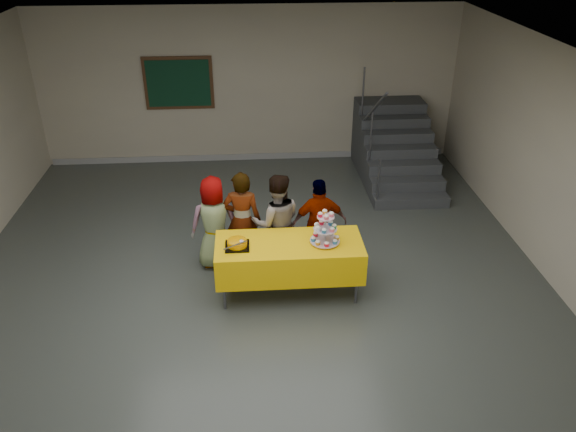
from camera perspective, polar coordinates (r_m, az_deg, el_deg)
name	(u,v)px	position (r m, az deg, el deg)	size (l,w,h in m)	color
room_shell	(252,157)	(6.14, -3.68, 6.04)	(10.00, 10.04, 3.02)	#4C514C
bake_table	(289,257)	(7.24, 0.11, -4.19)	(1.88, 0.78, 0.77)	#595960
cupcake_stand	(325,231)	(7.06, 3.80, -1.50)	(0.38, 0.38, 0.44)	silver
bear_cake	(237,243)	(7.05, -5.19, -2.72)	(0.32, 0.36, 0.12)	black
schoolchild_a	(214,223)	(7.83, -7.50, -0.67)	(0.66, 0.43, 1.35)	#5C5C65
schoolchild_b	(242,221)	(7.74, -4.68, -0.47)	(0.53, 0.35, 1.46)	slate
schoolchild_c	(277,223)	(7.68, -1.15, -0.71)	(0.70, 0.54, 1.44)	slate
schoolchild_d	(319,223)	(7.80, 3.19, -0.74)	(0.77, 0.32, 1.32)	slate
staircase	(393,149)	(10.90, 10.67, 6.70)	(1.30, 2.40, 2.04)	#424447
noticeboard	(179,83)	(11.07, -11.06, 13.10)	(1.30, 0.05, 1.00)	#472B16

